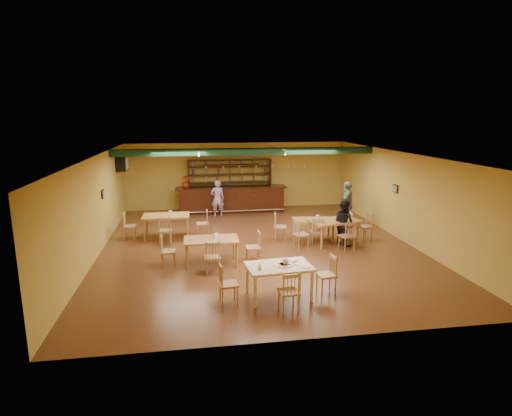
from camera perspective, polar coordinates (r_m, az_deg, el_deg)
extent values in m
plane|color=brown|center=(13.95, 0.25, -5.15)|extent=(12.00, 12.00, 0.00)
cube|color=#11331D|center=(16.13, -1.33, 7.65)|extent=(10.00, 0.30, 0.25)
cube|color=white|center=(16.58, -7.84, 7.91)|extent=(0.05, 2.50, 0.05)
cube|color=white|center=(16.95, 3.14, 8.10)|extent=(0.05, 2.50, 0.05)
cube|color=white|center=(17.64, -17.68, 5.78)|extent=(0.34, 0.70, 0.48)
cube|color=black|center=(14.64, -20.00, 1.79)|extent=(0.04, 0.34, 0.28)
cube|color=black|center=(15.57, 18.34, 2.50)|extent=(0.04, 0.34, 0.28)
cube|color=black|center=(18.73, -3.33, 1.17)|extent=(4.87, 0.85, 1.13)
cube|color=black|center=(19.24, -3.54, 3.22)|extent=(3.77, 0.40, 2.28)
imported|color=red|center=(18.50, -9.51, 3.49)|extent=(0.38, 0.38, 0.52)
cube|color=#A87C3B|center=(15.14, -12.00, -2.43)|extent=(1.62, 0.98, 0.81)
cube|color=#A87C3B|center=(14.75, 7.72, -2.86)|extent=(1.49, 0.99, 0.70)
cube|color=#A87C3B|center=(12.24, -6.06, -5.88)|extent=(1.54, 0.93, 0.77)
cube|color=#A87C3B|center=(14.35, 10.50, -3.18)|extent=(1.79, 1.33, 0.80)
cube|color=beige|center=(10.04, 3.10, -9.90)|extent=(1.58, 1.09, 0.80)
cylinder|color=silver|center=(9.92, 3.74, -7.67)|extent=(0.41, 0.41, 0.01)
cylinder|color=#EAE5C6|center=(9.65, 0.51, -7.93)|extent=(0.08, 0.08, 0.11)
cube|color=white|center=(10.17, 4.96, -7.13)|extent=(0.25, 0.24, 0.03)
cube|color=silver|center=(10.00, 4.58, -7.46)|extent=(0.31, 0.26, 0.00)
cylinder|color=white|center=(9.84, 6.78, -7.92)|extent=(0.24, 0.24, 0.01)
imported|color=#9155B8|center=(17.82, -5.23, 1.29)|extent=(0.58, 0.39, 1.57)
imported|color=black|center=(14.17, 11.79, -1.95)|extent=(0.82, 0.91, 1.52)
imported|color=gray|center=(16.47, 12.23, 0.50)|extent=(0.96, 1.10, 1.78)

